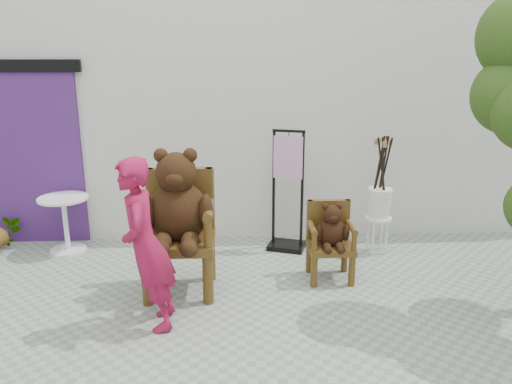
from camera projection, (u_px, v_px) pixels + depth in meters
ground_plane at (290, 344)px, 4.27m from camera, size 60.00×60.00×0.00m
back_wall at (268, 121)px, 6.84m from camera, size 9.00×1.00×3.00m
doorway at (34, 154)px, 6.30m from camera, size 1.40×0.11×2.33m
chair_big at (178, 212)px, 5.00m from camera, size 0.72×0.80×1.52m
chair_small at (331, 233)px, 5.39m from camera, size 0.48×0.47×0.87m
person at (146, 245)px, 4.36m from camera, size 0.43×0.61×1.56m
cafe_table at (65, 218)px, 6.14m from camera, size 0.60×0.60×0.70m
display_stand at (287, 204)px, 6.20m from camera, size 0.54×0.48×1.51m
stool_bucket at (379, 202)px, 6.07m from camera, size 0.32×0.32×1.45m
potted_plant at (0, 233)px, 6.22m from camera, size 0.43×0.38×0.46m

